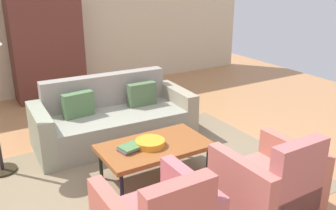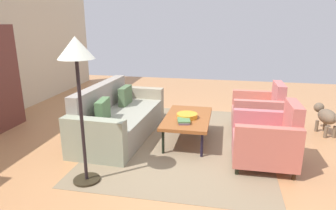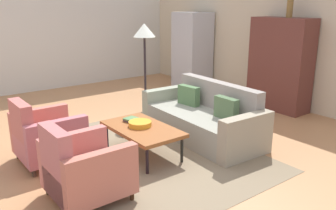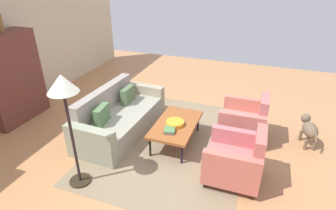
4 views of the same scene
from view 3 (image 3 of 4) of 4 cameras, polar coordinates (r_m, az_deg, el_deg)
The scene contains 14 objects.
ground_plane at distance 5.36m, azimuth -4.65°, elevation -6.70°, with size 10.74×10.74×0.00m, color tan.
wall_back at distance 7.58m, azimuth 19.43°, elevation 10.16°, with size 8.95×0.12×2.80m, color beige.
wall_left at distance 9.07m, azimuth -20.63°, elevation 10.90°, with size 0.12×7.31×2.80m, color silver.
area_rug at distance 5.12m, azimuth -3.59°, elevation -7.74°, with size 3.40×2.60×0.01m, color #867358.
couch at distance 5.68m, azimuth 5.96°, elevation -2.28°, with size 2.14×0.99×0.86m.
coffee_table at distance 4.96m, azimuth -4.15°, elevation -3.96°, with size 1.20×0.70×0.41m.
armchair_left at distance 5.02m, azimuth -19.25°, elevation -4.97°, with size 0.81×0.81×0.88m.
armchair_right at distance 3.98m, azimuth -13.65°, elevation -10.17°, with size 0.81×0.81×0.88m.
fruit_bowl at distance 4.98m, azimuth -4.51°, elevation -3.02°, with size 0.32×0.32×0.07m, color orange.
book_stack at distance 5.17m, azimuth -5.70°, elevation -2.42°, with size 0.28×0.23×0.05m.
cabinet at distance 7.35m, azimuth 17.60°, elevation 6.22°, with size 1.20×0.51×1.80m.
vase_tall at distance 7.20m, azimuth 18.98°, elevation 14.47°, with size 0.12×0.12×0.33m, color brown.
refrigerator at distance 8.95m, azimuth 3.91°, elevation 8.76°, with size 0.80×0.73×1.85m.
floor_lamp at distance 6.47m, azimuth -3.80°, elevation 10.54°, with size 0.40×0.40×1.72m.
Camera 3 is at (4.18, -2.63, 2.08)m, focal length 37.94 mm.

